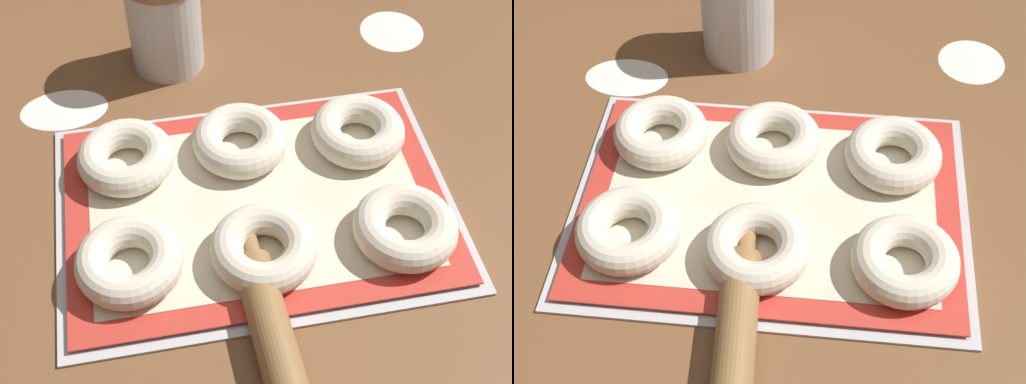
# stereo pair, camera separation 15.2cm
# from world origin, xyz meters

# --- Properties ---
(ground_plane) EXTENTS (2.80, 2.80, 0.00)m
(ground_plane) POSITION_xyz_m (0.00, 0.00, 0.00)
(ground_plane) COLOR brown
(baking_tray) EXTENTS (0.48, 0.34, 0.01)m
(baking_tray) POSITION_xyz_m (0.01, 0.02, 0.00)
(baking_tray) COLOR silver
(baking_tray) RESTS_ON ground_plane
(baking_mat) EXTENTS (0.46, 0.32, 0.00)m
(baking_mat) POSITION_xyz_m (0.01, 0.02, 0.01)
(baking_mat) COLOR red
(baking_mat) RESTS_ON baking_tray
(bagel_front_left) EXTENTS (0.12, 0.12, 0.04)m
(bagel_front_left) POSITION_xyz_m (-0.14, -0.05, 0.03)
(bagel_front_left) COLOR silver
(bagel_front_left) RESTS_ON baking_mat
(bagel_front_center) EXTENTS (0.12, 0.12, 0.04)m
(bagel_front_center) POSITION_xyz_m (0.01, -0.06, 0.03)
(bagel_front_center) COLOR silver
(bagel_front_center) RESTS_ON baking_mat
(bagel_front_right) EXTENTS (0.12, 0.12, 0.04)m
(bagel_front_right) POSITION_xyz_m (0.17, -0.06, 0.03)
(bagel_front_right) COLOR silver
(bagel_front_right) RESTS_ON baking_mat
(bagel_back_left) EXTENTS (0.12, 0.12, 0.04)m
(bagel_back_left) POSITION_xyz_m (-0.13, 0.10, 0.03)
(bagel_back_left) COLOR silver
(bagel_back_left) RESTS_ON baking_mat
(bagel_back_center) EXTENTS (0.12, 0.12, 0.04)m
(bagel_back_center) POSITION_xyz_m (0.01, 0.11, 0.03)
(bagel_back_center) COLOR silver
(bagel_back_center) RESTS_ON baking_mat
(bagel_back_right) EXTENTS (0.12, 0.12, 0.04)m
(bagel_back_right) POSITION_xyz_m (0.16, 0.09, 0.03)
(bagel_back_right) COLOR silver
(bagel_back_right) RESTS_ON baking_mat
(flour_canister) EXTENTS (0.11, 0.11, 0.15)m
(flour_canister) POSITION_xyz_m (-0.06, 0.31, 0.08)
(flour_canister) COLOR silver
(flour_canister) RESTS_ON ground_plane
(rolling_pin) EXTENTS (0.06, 0.38, 0.04)m
(rolling_pin) POSITION_xyz_m (0.00, -0.21, 0.02)
(rolling_pin) COLOR olive
(rolling_pin) RESTS_ON ground_plane
(flour_patch_near) EXTENTS (0.12, 0.08, 0.00)m
(flour_patch_near) POSITION_xyz_m (-0.21, 0.24, 0.00)
(flour_patch_near) COLOR white
(flour_patch_near) RESTS_ON ground_plane
(flour_patch_far) EXTENTS (0.10, 0.10, 0.00)m
(flour_patch_far) POSITION_xyz_m (0.28, 0.32, 0.00)
(flour_patch_far) COLOR white
(flour_patch_far) RESTS_ON ground_plane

